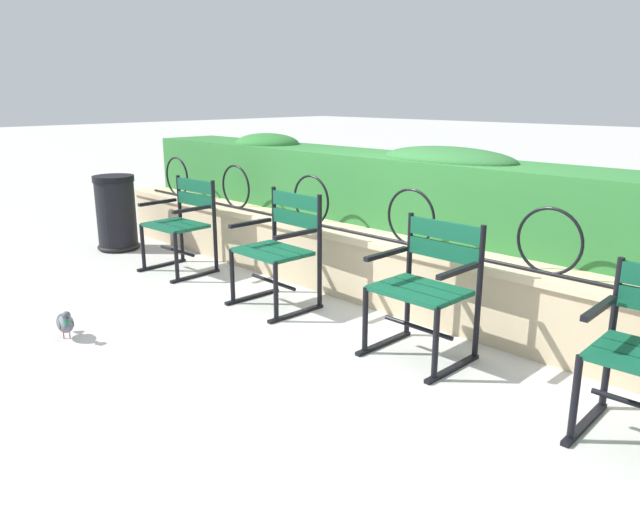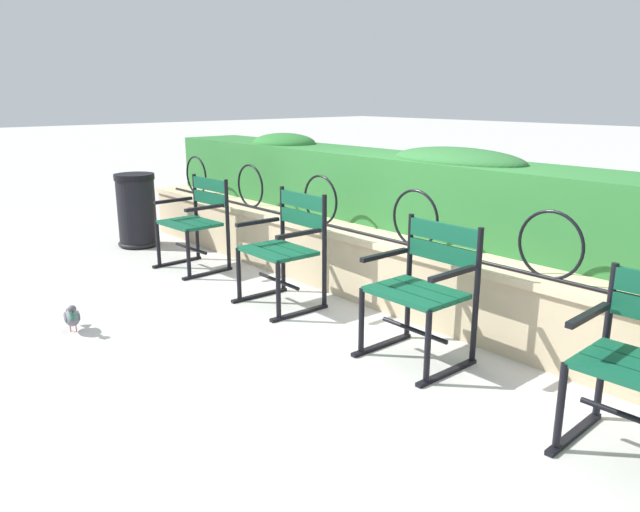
{
  "view_description": "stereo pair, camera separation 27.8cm",
  "coord_description": "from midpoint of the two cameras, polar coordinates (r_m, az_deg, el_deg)",
  "views": [
    {
      "loc": [
        2.78,
        -2.67,
        1.6
      ],
      "look_at": [
        0.0,
        0.08,
        0.55
      ],
      "focal_mm": 34.11,
      "sensor_mm": 36.0,
      "label": 1
    },
    {
      "loc": [
        2.97,
        -2.47,
        1.6
      ],
      "look_at": [
        0.0,
        0.08,
        0.55
      ],
      "focal_mm": 34.11,
      "sensor_mm": 36.0,
      "label": 2
    }
  ],
  "objects": [
    {
      "name": "ground_plane",
      "position": [
        4.18,
        -2.72,
        -7.53
      ],
      "size": [
        60.0,
        60.0,
        0.0
      ],
      "primitive_type": "plane",
      "color": "#B7B5AF"
    },
    {
      "name": "hedge_row",
      "position": [
        4.94,
        9.53,
        6.05
      ],
      "size": [
        7.14,
        0.68,
        0.71
      ],
      "color": "#2D7033",
      "rests_on": "stone_wall"
    },
    {
      "name": "park_chair_leftmost",
      "position": [
        5.75,
        -14.15,
        3.1
      ],
      "size": [
        0.6,
        0.55,
        0.85
      ],
      "color": "#0F4C33",
      "rests_on": "ground"
    },
    {
      "name": "park_chair_centre_right",
      "position": [
        3.78,
        7.94,
        -2.7
      ],
      "size": [
        0.58,
        0.52,
        0.85
      ],
      "color": "#0F4C33",
      "rests_on": "ground"
    },
    {
      "name": "trash_bin",
      "position": [
        6.78,
        -19.69,
        3.68
      ],
      "size": [
        0.44,
        0.44,
        0.78
      ],
      "color": "black",
      "rests_on": "ground"
    },
    {
      "name": "park_chair_centre_left",
      "position": [
        4.67,
        -5.46,
        0.88
      ],
      "size": [
        0.59,
        0.53,
        0.88
      ],
      "color": "#0F4C33",
      "rests_on": "ground"
    },
    {
      "name": "stone_wall",
      "position": [
        4.68,
        5.21,
        -1.57
      ],
      "size": [
        7.29,
        0.41,
        0.53
      ],
      "color": "tan",
      "rests_on": "ground"
    },
    {
      "name": "pigeon_far_side",
      "position": [
        4.49,
        -24.46,
        -5.76
      ],
      "size": [
        0.29,
        0.14,
        0.22
      ],
      "color": "#5B5B66",
      "rests_on": "ground"
    },
    {
      "name": "iron_arch_fence",
      "position": [
        4.7,
        2.24,
        4.07
      ],
      "size": [
        6.75,
        0.02,
        0.42
      ],
      "color": "black",
      "rests_on": "stone_wall"
    }
  ]
}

